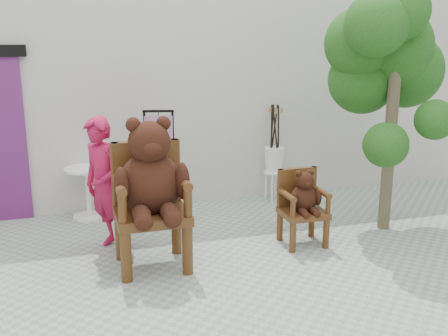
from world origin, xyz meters
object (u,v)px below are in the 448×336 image
(person, at_px, (107,185))
(stool_bucket, at_px, (274,159))
(chair_big, at_px, (150,184))
(tree, at_px, (387,58))
(cafe_table, at_px, (88,186))
(display_stand, at_px, (160,180))
(chair_small, at_px, (303,200))

(person, height_order, stool_bucket, person)
(chair_big, bearing_deg, person, 127.12)
(person, distance_m, tree, 3.74)
(cafe_table, bearing_deg, stool_bucket, 0.02)
(cafe_table, relative_size, display_stand, 0.47)
(display_stand, xyz_separation_m, tree, (2.74, -0.83, 1.58))
(display_stand, bearing_deg, chair_small, -25.56)
(cafe_table, bearing_deg, person, -82.21)
(tree, bearing_deg, stool_bucket, 125.14)
(chair_small, height_order, stool_bucket, stool_bucket)
(chair_big, height_order, stool_bucket, chair_big)
(chair_big, height_order, chair_small, chair_big)
(display_stand, distance_m, stool_bucket, 1.88)
(chair_small, distance_m, stool_bucket, 1.74)
(chair_big, distance_m, display_stand, 1.42)
(person, bearing_deg, stool_bucket, 77.09)
(chair_big, xyz_separation_m, display_stand, (0.33, 1.33, -0.34))
(chair_small, height_order, person, person)
(chair_small, xyz_separation_m, cafe_table, (-2.40, 1.70, -0.11))
(cafe_table, distance_m, stool_bucket, 2.74)
(cafe_table, distance_m, tree, 4.25)
(cafe_table, height_order, stool_bucket, stool_bucket)
(chair_big, height_order, person, chair_big)
(display_stand, bearing_deg, stool_bucket, 28.80)
(display_stand, xyz_separation_m, stool_bucket, (1.81, 0.49, 0.06))
(cafe_table, xyz_separation_m, tree, (3.66, -1.32, 1.72))
(chair_big, xyz_separation_m, person, (-0.41, 0.55, -0.13))
(chair_small, bearing_deg, person, 169.10)
(display_stand, relative_size, stool_bucket, 1.04)
(chair_small, relative_size, tree, 0.30)
(chair_small, height_order, cafe_table, chair_small)
(stool_bucket, bearing_deg, chair_big, -139.63)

